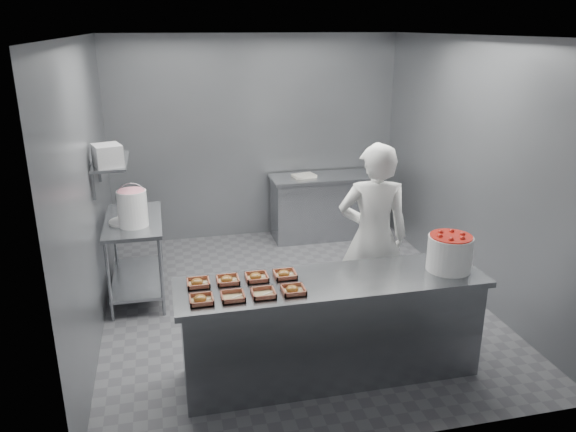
# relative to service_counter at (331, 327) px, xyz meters

# --- Properties ---
(floor) EXTENTS (4.50, 4.50, 0.00)m
(floor) POSITION_rel_service_counter_xyz_m (0.00, 1.35, -0.45)
(floor) COLOR #4C4C51
(floor) RESTS_ON ground
(ceiling) EXTENTS (4.50, 4.50, 0.00)m
(ceiling) POSITION_rel_service_counter_xyz_m (0.00, 1.35, 2.35)
(ceiling) COLOR white
(ceiling) RESTS_ON wall_back
(wall_back) EXTENTS (4.00, 0.04, 2.80)m
(wall_back) POSITION_rel_service_counter_xyz_m (0.00, 3.60, 0.95)
(wall_back) COLOR slate
(wall_back) RESTS_ON ground
(wall_left) EXTENTS (0.04, 4.50, 2.80)m
(wall_left) POSITION_rel_service_counter_xyz_m (-2.00, 1.35, 0.95)
(wall_left) COLOR slate
(wall_left) RESTS_ON ground
(wall_right) EXTENTS (0.04, 4.50, 2.80)m
(wall_right) POSITION_rel_service_counter_xyz_m (2.00, 1.35, 0.95)
(wall_right) COLOR slate
(wall_right) RESTS_ON ground
(service_counter) EXTENTS (2.60, 0.70, 0.90)m
(service_counter) POSITION_rel_service_counter_xyz_m (0.00, 0.00, 0.00)
(service_counter) COLOR slate
(service_counter) RESTS_ON ground
(prep_table) EXTENTS (0.60, 1.20, 0.90)m
(prep_table) POSITION_rel_service_counter_xyz_m (-1.65, 1.95, 0.14)
(prep_table) COLOR slate
(prep_table) RESTS_ON ground
(back_counter) EXTENTS (1.50, 0.60, 0.90)m
(back_counter) POSITION_rel_service_counter_xyz_m (0.90, 3.25, -0.00)
(back_counter) COLOR slate
(back_counter) RESTS_ON ground
(wall_shelf) EXTENTS (0.35, 0.90, 0.03)m
(wall_shelf) POSITION_rel_service_counter_xyz_m (-1.82, 1.95, 1.10)
(wall_shelf) COLOR slate
(wall_shelf) RESTS_ON wall_left
(tray_0) EXTENTS (0.19, 0.18, 0.06)m
(tray_0) POSITION_rel_service_counter_xyz_m (-1.09, -0.15, 0.47)
(tray_0) COLOR tan
(tray_0) RESTS_ON service_counter
(tray_1) EXTENTS (0.19, 0.18, 0.04)m
(tray_1) POSITION_rel_service_counter_xyz_m (-0.85, -0.15, 0.47)
(tray_1) COLOR tan
(tray_1) RESTS_ON service_counter
(tray_2) EXTENTS (0.19, 0.18, 0.04)m
(tray_2) POSITION_rel_service_counter_xyz_m (-0.61, -0.15, 0.47)
(tray_2) COLOR tan
(tray_2) RESTS_ON service_counter
(tray_3) EXTENTS (0.19, 0.18, 0.06)m
(tray_3) POSITION_rel_service_counter_xyz_m (-0.37, -0.15, 0.47)
(tray_3) COLOR tan
(tray_3) RESTS_ON service_counter
(tray_4) EXTENTS (0.19, 0.18, 0.06)m
(tray_4) POSITION_rel_service_counter_xyz_m (-1.09, 0.15, 0.47)
(tray_4) COLOR tan
(tray_4) RESTS_ON service_counter
(tray_5) EXTENTS (0.19, 0.18, 0.06)m
(tray_5) POSITION_rel_service_counter_xyz_m (-0.85, 0.15, 0.47)
(tray_5) COLOR tan
(tray_5) RESTS_ON service_counter
(tray_6) EXTENTS (0.19, 0.18, 0.06)m
(tray_6) POSITION_rel_service_counter_xyz_m (-0.61, 0.15, 0.47)
(tray_6) COLOR tan
(tray_6) RESTS_ON service_counter
(tray_7) EXTENTS (0.19, 0.18, 0.06)m
(tray_7) POSITION_rel_service_counter_xyz_m (-0.37, 0.15, 0.47)
(tray_7) COLOR tan
(tray_7) RESTS_ON service_counter
(worker) EXTENTS (0.77, 0.59, 1.87)m
(worker) POSITION_rel_service_counter_xyz_m (0.65, 0.76, 0.48)
(worker) COLOR white
(worker) RESTS_ON ground
(strawberry_tub) EXTENTS (0.38, 0.38, 0.31)m
(strawberry_tub) POSITION_rel_service_counter_xyz_m (1.03, -0.03, 0.61)
(strawberry_tub) COLOR white
(strawberry_tub) RESTS_ON service_counter
(glaze_bucket) EXTENTS (0.32, 0.30, 0.47)m
(glaze_bucket) POSITION_rel_service_counter_xyz_m (-1.63, 1.73, 0.65)
(glaze_bucket) COLOR white
(glaze_bucket) RESTS_ON prep_table
(bucket_lid) EXTENTS (0.43, 0.43, 0.03)m
(bucket_lid) POSITION_rel_service_counter_xyz_m (-1.73, 1.86, 0.46)
(bucket_lid) COLOR white
(bucket_lid) RESTS_ON prep_table
(rag) EXTENTS (0.18, 0.17, 0.02)m
(rag) POSITION_rel_service_counter_xyz_m (-1.65, 2.39, 0.46)
(rag) COLOR #CCB28C
(rag) RESTS_ON prep_table
(appliance) EXTENTS (0.33, 0.35, 0.22)m
(appliance) POSITION_rel_service_counter_xyz_m (-1.82, 1.68, 1.22)
(appliance) COLOR gray
(appliance) RESTS_ON wall_shelf
(paper_stack) EXTENTS (0.33, 0.27, 0.04)m
(paper_stack) POSITION_rel_service_counter_xyz_m (0.61, 3.25, 0.46)
(paper_stack) COLOR silver
(paper_stack) RESTS_ON back_counter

